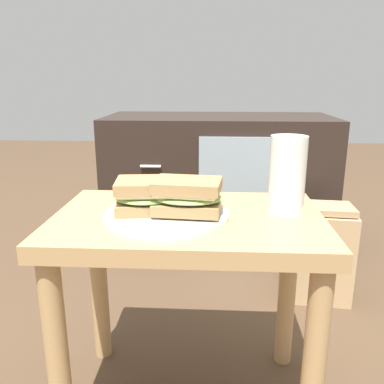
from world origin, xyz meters
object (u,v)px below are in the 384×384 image
paper_bag (316,251)px  tv_cabinet (218,182)px  sandwich_front (146,195)px  beer_glass (287,176)px  plate (167,214)px  sandwich_back (187,196)px

paper_bag → tv_cabinet: bearing=127.2°
tv_cabinet → sandwich_front: 0.99m
beer_glass → paper_bag: 0.64m
sandwich_front → beer_glass: (0.29, 0.04, 0.04)m
tv_cabinet → plate: (-0.12, -0.96, 0.17)m
plate → beer_glass: (0.25, 0.05, 0.07)m
tv_cabinet → plate: size_ratio=3.73×
sandwich_back → beer_glass: (0.21, 0.05, 0.03)m
sandwich_front → beer_glass: bearing=7.9°
sandwich_front → sandwich_back: sandwich_back is taller
sandwich_back → paper_bag: bearing=52.1°
tv_cabinet → beer_glass: bearing=-81.7°
beer_glass → paper_bag: bearing=66.7°
sandwich_front → plate: bearing=-9.5°
sandwich_back → sandwich_front: bearing=170.5°
beer_glass → plate: bearing=-169.2°
sandwich_back → paper_bag: (0.41, 0.53, -0.35)m
sandwich_front → paper_bag: 0.79m
sandwich_back → beer_glass: 0.22m
sandwich_front → paper_bag: size_ratio=0.42×
plate → paper_bag: (0.45, 0.52, -0.30)m
tv_cabinet → sandwich_front: bearing=-99.4°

